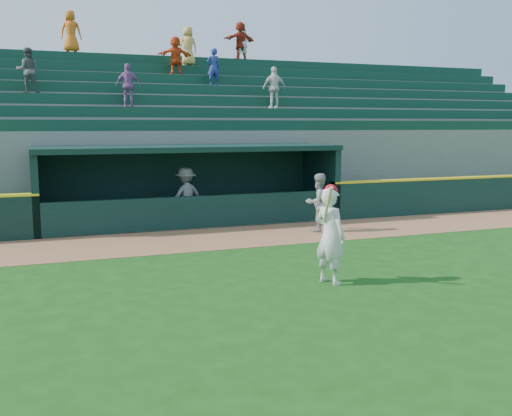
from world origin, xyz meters
The scene contains 7 objects.
ground centered at (0.00, 0.00, 0.00)m, with size 120.00×120.00×0.00m, color #154310.
warning_track centered at (0.00, 4.90, 0.01)m, with size 40.00×3.00×0.01m, color #945D3B.
dugout_player_front centered at (3.13, 4.85, 0.86)m, with size 0.83×0.65×1.71m, color #9A9A95.
dugout_player_inside centered at (-0.19, 7.51, 0.89)m, with size 1.15×0.66×1.78m, color gray.
dugout centered at (0.00, 8.00, 1.36)m, with size 9.40×2.80×2.46m.
stands centered at (0.00, 12.58, 2.40)m, with size 34.50×6.25×7.61m.
batter_at_plate centered at (0.88, -0.21, 0.98)m, with size 0.69×0.89×1.98m.
Camera 1 is at (-4.25, -10.00, 3.10)m, focal length 40.00 mm.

